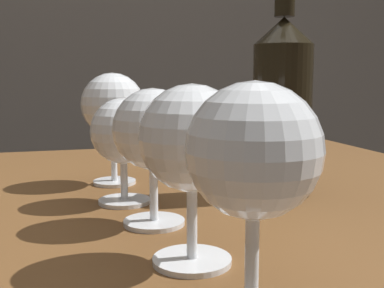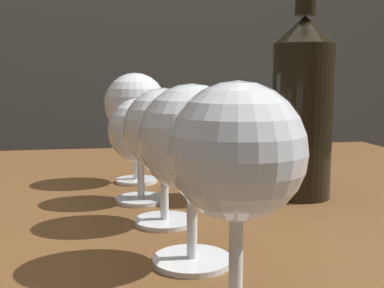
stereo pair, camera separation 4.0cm
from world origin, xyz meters
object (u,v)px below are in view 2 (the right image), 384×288
wine_glass_pinot (237,158)px  wine_glass_cabernet (135,107)px  wine_glass_port (192,142)px  wine_glass_merlot (164,132)px  wine_glass_rose (140,133)px  wine_bottle (302,104)px

wine_glass_pinot → wine_glass_cabernet: 0.44m
wine_glass_pinot → wine_glass_port: 0.11m
wine_glass_port → wine_glass_merlot: 0.12m
wine_glass_pinot → wine_glass_cabernet: size_ratio=0.96×
wine_glass_pinot → wine_glass_port: wine_glass_pinot is taller
wine_glass_rose → wine_glass_pinot: bearing=-83.3°
wine_glass_merlot → wine_bottle: bearing=24.3°
wine_glass_merlot → wine_glass_pinot: bearing=-85.1°
wine_glass_pinot → wine_glass_cabernet: (-0.04, 0.43, 0.00)m
wine_glass_rose → wine_bottle: size_ratio=0.43×
wine_glass_port → wine_bottle: size_ratio=0.49×
wine_glass_port → wine_bottle: bearing=48.2°
wine_glass_pinot → wine_glass_merlot: size_ratio=1.07×
wine_glass_rose → wine_glass_cabernet: (0.00, 0.11, 0.03)m
wine_glass_merlot → wine_glass_port: bearing=-85.0°
wine_glass_rose → wine_bottle: bearing=-3.0°
wine_glass_rose → wine_glass_cabernet: 0.12m
wine_glass_cabernet → wine_bottle: (0.21, -0.12, 0.01)m
wine_glass_pinot → wine_glass_rose: 0.32m
wine_bottle → wine_glass_merlot: bearing=-155.7°
wine_glass_port → wine_glass_cabernet: bearing=95.0°
wine_bottle → wine_glass_port: bearing=-131.8°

